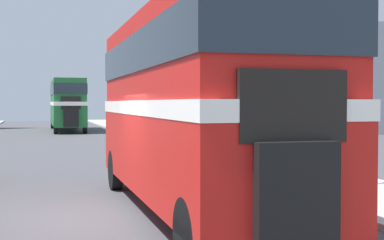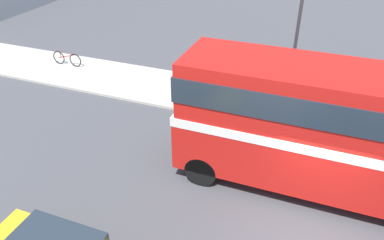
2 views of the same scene
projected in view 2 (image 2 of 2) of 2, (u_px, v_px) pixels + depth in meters
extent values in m
plane|color=#47474C|center=(309.00, 236.00, 10.39)|extent=(120.00, 120.00, 0.00)
cube|color=#B7B2A8|center=(327.00, 116.00, 15.70)|extent=(3.50, 120.00, 0.12)
cube|color=red|center=(327.00, 157.00, 11.32)|extent=(2.46, 9.21, 1.59)
cube|color=white|center=(333.00, 131.00, 10.82)|extent=(2.48, 9.26, 0.29)
cube|color=red|center=(341.00, 101.00, 10.29)|extent=(2.41, 9.03, 1.73)
cube|color=#232D38|center=(341.00, 98.00, 10.24)|extent=(2.48, 9.12, 0.78)
cylinder|color=black|center=(201.00, 170.00, 11.97)|extent=(0.28, 1.05, 1.05)
cylinder|color=black|center=(221.00, 135.00, 13.70)|extent=(0.28, 1.05, 1.05)
cylinder|color=black|center=(33.00, 233.00, 10.08)|extent=(0.20, 0.64, 0.64)
cylinder|color=#282833|center=(202.00, 91.00, 16.67)|extent=(0.15, 0.15, 0.79)
cylinder|color=#282833|center=(204.00, 89.00, 16.82)|extent=(0.15, 0.15, 0.79)
cylinder|color=maroon|center=(203.00, 76.00, 16.37)|extent=(0.33, 0.33, 0.62)
sphere|color=tan|center=(203.00, 67.00, 16.15)|extent=(0.21, 0.21, 0.21)
torus|color=black|center=(75.00, 60.00, 19.73)|extent=(0.05, 0.71, 0.71)
torus|color=black|center=(59.00, 58.00, 20.05)|extent=(0.05, 0.71, 0.71)
cylinder|color=maroon|center=(67.00, 56.00, 19.81)|extent=(0.04, 1.06, 0.34)
cylinder|color=maroon|center=(61.00, 54.00, 19.89)|extent=(0.04, 0.04, 0.43)
cylinder|color=#38383D|center=(293.00, 61.00, 13.56)|extent=(0.12, 0.12, 5.50)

